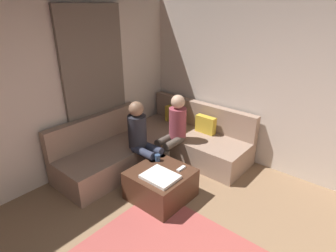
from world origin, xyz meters
name	(u,v)px	position (x,y,z in m)	size (l,w,h in m)	color
wall_back	(320,94)	(0.00, 2.94, 1.35)	(6.00, 0.12, 2.70)	beige
wall_left	(5,103)	(-2.94, 0.00, 1.35)	(0.12, 6.00, 2.70)	beige
curtain_panel	(96,89)	(-2.84, 1.30, 1.25)	(0.06, 1.10, 2.50)	#726659
sectional_couch	(157,145)	(-2.08, 1.88, 0.28)	(2.10, 2.55, 0.87)	#9E7F6B
ottoman	(161,184)	(-1.36, 1.15, 0.21)	(0.76, 0.76, 0.42)	#4C2D1E
folded_blanket	(160,177)	(-1.26, 1.03, 0.44)	(0.44, 0.36, 0.04)	white
coffee_mug	(157,158)	(-1.58, 1.33, 0.47)	(0.08, 0.08, 0.10)	#334C72
game_remote	(181,168)	(-1.18, 1.37, 0.43)	(0.05, 0.15, 0.02)	white
person_on_couch_back	(174,129)	(-1.77, 1.93, 0.66)	(0.30, 0.60, 1.20)	brown
person_on_couch_side	(142,137)	(-1.93, 1.39, 0.66)	(0.60, 0.30, 1.20)	#2D3347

